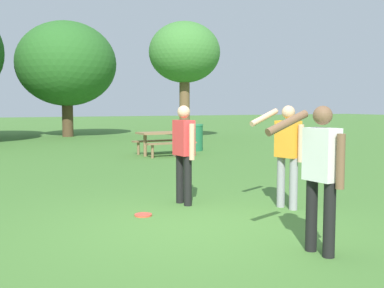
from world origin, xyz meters
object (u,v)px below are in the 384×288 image
object	(u,v)px
frisbee	(143,215)
trash_can_beside_table	(195,137)
person_bystander	(287,148)
picnic_table_near	(164,138)
person_thrower	(321,168)
tree_back_left	(184,54)
tree_slender_mid	(66,64)
person_catcher	(184,148)

from	to	relation	value
frisbee	trash_can_beside_table	size ratio (longest dim) A/B	0.27
person_bystander	trash_can_beside_table	bearing A→B (deg)	73.28
picnic_table_near	person_thrower	bearing A→B (deg)	-102.20
person_thrower	picnic_table_near	distance (m)	10.31
person_thrower	person_bystander	size ratio (longest dim) A/B	1.00
picnic_table_near	tree_back_left	bearing A→B (deg)	60.45
frisbee	tree_slender_mid	distance (m)	18.55
person_thrower	trash_can_beside_table	world-z (taller)	person_thrower
person_bystander	frisbee	distance (m)	2.48
picnic_table_near	tree_slender_mid	world-z (taller)	tree_slender_mid
frisbee	picnic_table_near	bearing A→B (deg)	66.10
person_catcher	person_bystander	distance (m)	1.67
frisbee	tree_slender_mid	xyz separation A→B (m)	(2.15, 18.05, 3.73)
person_bystander	picnic_table_near	size ratio (longest dim) A/B	0.92
tree_slender_mid	tree_back_left	world-z (taller)	tree_slender_mid
person_bystander	picnic_table_near	world-z (taller)	person_bystander
tree_slender_mid	person_thrower	bearing A→B (deg)	-92.72
person_catcher	tree_slender_mid	bearing A→B (deg)	85.86
person_thrower	frisbee	xyz separation A→B (m)	(-1.17, 2.51, -0.95)
tree_slender_mid	person_bystander	bearing A→B (deg)	-89.75
person_thrower	trash_can_beside_table	size ratio (longest dim) A/B	1.71
picnic_table_near	frisbee	bearing A→B (deg)	-113.90
tree_slender_mid	tree_back_left	bearing A→B (deg)	-39.48
person_thrower	person_catcher	size ratio (longest dim) A/B	1.00
frisbee	picnic_table_near	distance (m)	8.29
picnic_table_near	tree_back_left	size ratio (longest dim) A/B	0.32
person_bystander	tree_slender_mid	distance (m)	18.76
picnic_table_near	tree_slender_mid	distance (m)	11.02
person_catcher	trash_can_beside_table	xyz separation A→B (m)	(4.06, 8.04, -0.46)
person_catcher	person_bystander	world-z (taller)	same
person_catcher	picnic_table_near	size ratio (longest dim) A/B	0.92
person_catcher	person_bystander	size ratio (longest dim) A/B	1.00
picnic_table_near	trash_can_beside_table	xyz separation A→B (m)	(1.59, 0.95, -0.08)
person_thrower	person_catcher	distance (m)	3.00
person_bystander	tree_slender_mid	xyz separation A→B (m)	(-0.08, 18.55, 2.78)
tree_slender_mid	frisbee	bearing A→B (deg)	-96.79
frisbee	picnic_table_near	size ratio (longest dim) A/B	0.15
person_thrower	person_bystander	world-z (taller)	same
tree_back_left	person_thrower	bearing A→B (deg)	-109.46
person_catcher	tree_back_left	world-z (taller)	tree_back_left
frisbee	person_thrower	bearing A→B (deg)	-64.94
trash_can_beside_table	tree_slender_mid	world-z (taller)	tree_slender_mid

